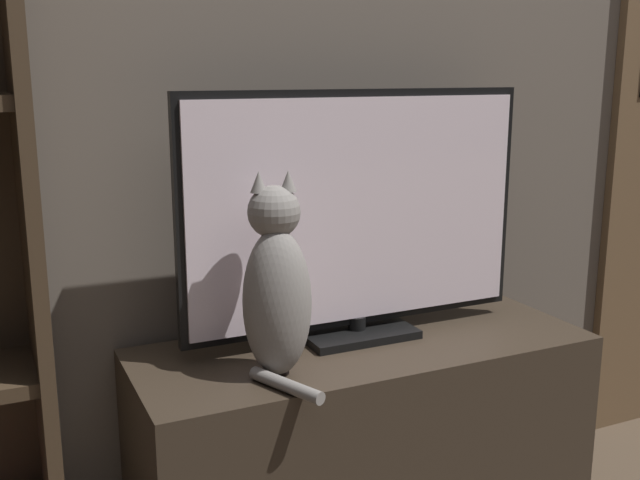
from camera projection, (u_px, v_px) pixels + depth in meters
wall_back at (319, 24)px, 1.88m from camera, size 4.80×0.05×2.60m
tv_stand at (363, 445)px, 1.88m from camera, size 1.12×0.43×0.54m
tv at (357, 217)px, 1.80m from camera, size 0.89×0.17×0.61m
cat at (276, 288)px, 1.60m from camera, size 0.17×0.28×0.44m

